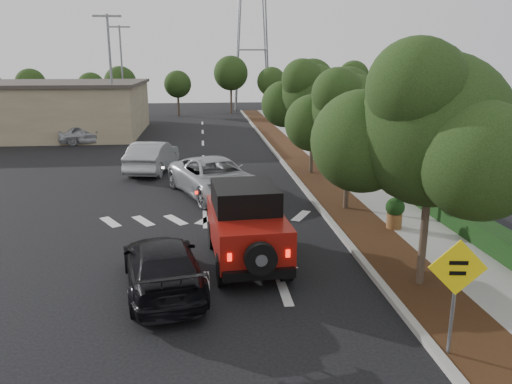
{
  "coord_description": "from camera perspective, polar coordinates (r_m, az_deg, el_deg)",
  "views": [
    {
      "loc": [
        0.01,
        -12.1,
        5.82
      ],
      "look_at": [
        1.63,
        3.0,
        1.8
      ],
      "focal_mm": 35.0,
      "sensor_mm": 36.0,
      "label": 1
    }
  ],
  "objects": [
    {
      "name": "sidewalk",
      "position": [
        25.89,
        10.87,
        1.69
      ],
      "size": [
        2.0,
        70.0,
        0.12
      ],
      "primitive_type": "cube",
      "color": "gray",
      "rests_on": "ground"
    },
    {
      "name": "transmission_tower",
      "position": [
        60.68,
        -0.44,
        9.31
      ],
      "size": [
        7.0,
        4.0,
        28.0
      ],
      "primitive_type": null,
      "color": "slate",
      "rests_on": "ground"
    },
    {
      "name": "ground",
      "position": [
        13.43,
        -5.65,
        -10.95
      ],
      "size": [
        120.0,
        120.0,
        0.0
      ],
      "primitive_type": "plane",
      "color": "black",
      "rests_on": "ground"
    },
    {
      "name": "red_jeep",
      "position": [
        14.77,
        -1.2,
        -3.56
      ],
      "size": [
        2.25,
        4.58,
        2.3
      ],
      "rotation": [
        0.0,
        0.0,
        0.06
      ],
      "color": "black",
      "rests_on": "ground"
    },
    {
      "name": "planting_strip",
      "position": [
        25.4,
        6.76,
        1.6
      ],
      "size": [
        1.8,
        70.0,
        0.12
      ],
      "primitive_type": "cube",
      "color": "black",
      "rests_on": "ground"
    },
    {
      "name": "silver_suv_ahead",
      "position": [
        22.01,
        -4.68,
        1.65
      ],
      "size": [
        4.67,
        6.51,
        1.65
      ],
      "primitive_type": "imported",
      "rotation": [
        0.0,
        0.0,
        0.37
      ],
      "color": "#ABAFB3",
      "rests_on": "ground"
    },
    {
      "name": "speed_hump_sign",
      "position": [
        10.52,
        21.89,
        -9.52
      ],
      "size": [
        1.13,
        0.18,
        2.42
      ],
      "rotation": [
        0.0,
        0.0,
        -0.14
      ],
      "color": "slate",
      "rests_on": "ground"
    },
    {
      "name": "hedge",
      "position": [
        26.26,
        13.83,
        2.47
      ],
      "size": [
        0.8,
        70.0,
        0.8
      ],
      "primitive_type": "cube",
      "color": "black",
      "rests_on": "ground"
    },
    {
      "name": "light_pole_b",
      "position": [
        50.99,
        -14.69,
        7.78
      ],
      "size": [
        2.0,
        0.22,
        9.0
      ],
      "primitive_type": null,
      "color": "slate",
      "rests_on": "ground"
    },
    {
      "name": "parked_suv",
      "position": [
        37.99,
        -18.49,
        6.34
      ],
      "size": [
        4.47,
        2.42,
        1.44
      ],
      "primitive_type": "imported",
      "rotation": [
        0.0,
        0.0,
        1.75
      ],
      "color": "#A3A5AA",
      "rests_on": "ground"
    },
    {
      "name": "terracotta_planter",
      "position": [
        18.04,
        15.6,
        -1.98
      ],
      "size": [
        0.66,
        0.66,
        1.16
      ],
      "rotation": [
        0.0,
        0.0,
        -0.03
      ],
      "color": "brown",
      "rests_on": "ground"
    },
    {
      "name": "street_tree_far",
      "position": [
        26.37,
        6.28,
        1.97
      ],
      "size": [
        3.4,
        3.4,
        5.62
      ],
      "primitive_type": null,
      "color": "black",
      "rests_on": "ground"
    },
    {
      "name": "light_pole_a",
      "position": [
        39.09,
        -15.72,
        5.7
      ],
      "size": [
        2.0,
        0.22,
        9.0
      ],
      "primitive_type": null,
      "color": "slate",
      "rests_on": "ground"
    },
    {
      "name": "curb",
      "position": [
        25.2,
        4.54,
        1.59
      ],
      "size": [
        0.2,
        70.0,
        0.15
      ],
      "primitive_type": "cube",
      "color": "#9E9B93",
      "rests_on": "ground"
    },
    {
      "name": "street_tree_near",
      "position": [
        14.13,
        18.12,
        -10.29
      ],
      "size": [
        3.8,
        3.8,
        5.92
      ],
      "primitive_type": null,
      "color": "black",
      "rests_on": "ground"
    },
    {
      "name": "commercial_building",
      "position": [
        45.2,
        -27.15,
        8.36
      ],
      "size": [
        22.0,
        12.0,
        4.0
      ],
      "primitive_type": "cube",
      "color": "#86755D",
      "rests_on": "ground"
    },
    {
      "name": "silver_sedan_oncoming",
      "position": [
        27.45,
        -11.74,
        4.0
      ],
      "size": [
        2.63,
        5.2,
        1.64
      ],
      "primitive_type": "imported",
      "rotation": [
        0.0,
        0.0,
        2.95
      ],
      "color": "#979A9E",
      "rests_on": "ground"
    },
    {
      "name": "black_suv_oncoming",
      "position": [
        13.29,
        -10.66,
        -8.23
      ],
      "size": [
        2.68,
        4.92,
        1.35
      ],
      "primitive_type": "imported",
      "rotation": [
        0.0,
        0.0,
        3.32
      ],
      "color": "black",
      "rests_on": "ground"
    },
    {
      "name": "street_tree_mid",
      "position": [
        20.28,
        10.17,
        -2.11
      ],
      "size": [
        3.2,
        3.2,
        5.32
      ],
      "primitive_type": null,
      "color": "black",
      "rests_on": "ground"
    }
  ]
}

